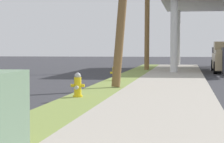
% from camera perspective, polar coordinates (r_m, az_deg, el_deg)
% --- Properties ---
extents(fire_hydrant_second, '(0.42, 0.38, 0.74)m').
position_cam_1_polar(fire_hydrant_second, '(15.71, -3.79, -1.63)').
color(fire_hydrant_second, yellow).
rests_on(fire_hydrant_second, grass_verge).
extents(fire_hydrant_third, '(0.42, 0.37, 0.74)m').
position_cam_1_polar(fire_hydrant_third, '(23.35, 0.32, -0.19)').
color(fire_hydrant_third, yellow).
rests_on(fire_hydrant_third, grass_verge).
extents(utility_pole_background, '(0.99, 1.15, 8.78)m').
position_cam_1_polar(utility_pole_background, '(34.49, 3.89, 7.65)').
color(utility_pole_background, olive).
rests_on(utility_pole_background, grass_verge).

